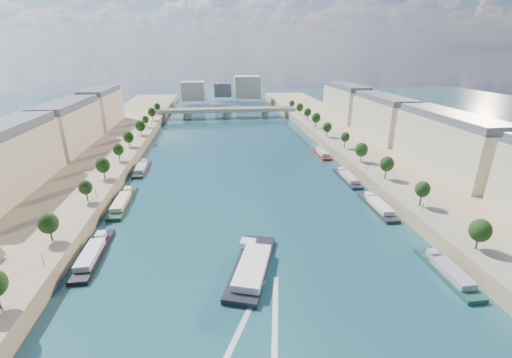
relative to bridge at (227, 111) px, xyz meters
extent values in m
plane|color=#0C2C38|center=(0.00, -138.83, -5.08)|extent=(700.00, 700.00, 0.00)
cube|color=#9E8460|center=(-72.00, -138.83, -2.58)|extent=(44.00, 520.00, 5.00)
cube|color=#9E8460|center=(72.00, -138.83, -2.58)|extent=(44.00, 520.00, 5.00)
cube|color=gray|center=(-57.00, -138.83, -0.03)|extent=(14.00, 520.00, 0.10)
cube|color=gray|center=(57.00, -138.83, -0.03)|extent=(14.00, 520.00, 0.10)
cylinder|color=#382B1E|center=(-55.00, -220.83, 1.83)|extent=(0.50, 0.50, 3.82)
cylinder|color=#382B1E|center=(-55.00, -196.83, 1.83)|extent=(0.50, 0.50, 3.82)
ellipsoid|color=black|center=(-55.00, -196.83, 5.42)|extent=(4.80, 4.80, 5.52)
cylinder|color=#382B1E|center=(-55.00, -172.83, 1.83)|extent=(0.50, 0.50, 3.82)
ellipsoid|color=black|center=(-55.00, -172.83, 5.42)|extent=(4.80, 4.80, 5.52)
cylinder|color=#382B1E|center=(-55.00, -148.83, 1.83)|extent=(0.50, 0.50, 3.82)
ellipsoid|color=black|center=(-55.00, -148.83, 5.42)|extent=(4.80, 4.80, 5.52)
cylinder|color=#382B1E|center=(-55.00, -124.83, 1.83)|extent=(0.50, 0.50, 3.82)
ellipsoid|color=black|center=(-55.00, -124.83, 5.42)|extent=(4.80, 4.80, 5.52)
cylinder|color=#382B1E|center=(-55.00, -100.83, 1.83)|extent=(0.50, 0.50, 3.82)
ellipsoid|color=black|center=(-55.00, -100.83, 5.42)|extent=(4.80, 4.80, 5.52)
cylinder|color=#382B1E|center=(-55.00, -76.83, 1.83)|extent=(0.50, 0.50, 3.82)
ellipsoid|color=black|center=(-55.00, -76.83, 5.42)|extent=(4.80, 4.80, 5.52)
cylinder|color=#382B1E|center=(-55.00, -52.83, 1.83)|extent=(0.50, 0.50, 3.82)
ellipsoid|color=black|center=(-55.00, -52.83, 5.42)|extent=(4.80, 4.80, 5.52)
cylinder|color=#382B1E|center=(-55.00, -28.83, 1.83)|extent=(0.50, 0.50, 3.82)
ellipsoid|color=black|center=(-55.00, -28.83, 5.42)|extent=(4.80, 4.80, 5.52)
cylinder|color=#382B1E|center=(-55.00, -4.83, 1.83)|extent=(0.50, 0.50, 3.82)
ellipsoid|color=black|center=(-55.00, -4.83, 5.42)|extent=(4.80, 4.80, 5.52)
cylinder|color=#382B1E|center=(55.00, -212.83, 1.83)|extent=(0.50, 0.50, 3.82)
ellipsoid|color=black|center=(55.00, -212.83, 5.42)|extent=(4.80, 4.80, 5.52)
cylinder|color=#382B1E|center=(55.00, -188.83, 1.83)|extent=(0.50, 0.50, 3.82)
ellipsoid|color=black|center=(55.00, -188.83, 5.42)|extent=(4.80, 4.80, 5.52)
cylinder|color=#382B1E|center=(55.00, -164.83, 1.83)|extent=(0.50, 0.50, 3.82)
ellipsoid|color=black|center=(55.00, -164.83, 5.42)|extent=(4.80, 4.80, 5.52)
cylinder|color=#382B1E|center=(55.00, -140.83, 1.83)|extent=(0.50, 0.50, 3.82)
ellipsoid|color=black|center=(55.00, -140.83, 5.42)|extent=(4.80, 4.80, 5.52)
cylinder|color=#382B1E|center=(55.00, -116.83, 1.83)|extent=(0.50, 0.50, 3.82)
ellipsoid|color=black|center=(55.00, -116.83, 5.42)|extent=(4.80, 4.80, 5.52)
cylinder|color=#382B1E|center=(55.00, -92.83, 1.83)|extent=(0.50, 0.50, 3.82)
ellipsoid|color=black|center=(55.00, -92.83, 5.42)|extent=(4.80, 4.80, 5.52)
cylinder|color=#382B1E|center=(55.00, -68.83, 1.83)|extent=(0.50, 0.50, 3.82)
ellipsoid|color=black|center=(55.00, -68.83, 5.42)|extent=(4.80, 4.80, 5.52)
cylinder|color=#382B1E|center=(55.00, -44.83, 1.83)|extent=(0.50, 0.50, 3.82)
ellipsoid|color=black|center=(55.00, -44.83, 5.42)|extent=(4.80, 4.80, 5.52)
cylinder|color=#382B1E|center=(55.00, -20.83, 1.83)|extent=(0.50, 0.50, 3.82)
ellipsoid|color=black|center=(55.00, -20.83, 5.42)|extent=(4.80, 4.80, 5.52)
cylinder|color=#382B1E|center=(55.00, 3.17, 1.83)|extent=(0.50, 0.50, 3.82)
ellipsoid|color=black|center=(55.00, 3.17, 5.42)|extent=(4.80, 4.80, 5.52)
cylinder|color=black|center=(-52.50, -208.83, 1.92)|extent=(0.14, 0.14, 4.00)
sphere|color=#FFE5B2|center=(-52.50, -208.83, 4.02)|extent=(0.36, 0.36, 0.36)
cylinder|color=black|center=(-52.50, -168.83, 1.92)|extent=(0.14, 0.14, 4.00)
sphere|color=#FFE5B2|center=(-52.50, -168.83, 4.02)|extent=(0.36, 0.36, 0.36)
cylinder|color=black|center=(-52.50, -128.83, 1.92)|extent=(0.14, 0.14, 4.00)
sphere|color=#FFE5B2|center=(-52.50, -128.83, 4.02)|extent=(0.36, 0.36, 0.36)
cylinder|color=black|center=(-52.50, -88.83, 1.92)|extent=(0.14, 0.14, 4.00)
sphere|color=#FFE5B2|center=(-52.50, -88.83, 4.02)|extent=(0.36, 0.36, 0.36)
cylinder|color=black|center=(-52.50, -48.83, 1.92)|extent=(0.14, 0.14, 4.00)
sphere|color=#FFE5B2|center=(-52.50, -48.83, 4.02)|extent=(0.36, 0.36, 0.36)
cylinder|color=black|center=(52.50, -193.83, 1.92)|extent=(0.14, 0.14, 4.00)
sphere|color=#FFE5B2|center=(52.50, -193.83, 4.02)|extent=(0.36, 0.36, 0.36)
cylinder|color=black|center=(52.50, -153.83, 1.92)|extent=(0.14, 0.14, 4.00)
sphere|color=#FFE5B2|center=(52.50, -153.83, 4.02)|extent=(0.36, 0.36, 0.36)
cylinder|color=black|center=(52.50, -113.83, 1.92)|extent=(0.14, 0.14, 4.00)
sphere|color=#FFE5B2|center=(52.50, -113.83, 4.02)|extent=(0.36, 0.36, 0.36)
cylinder|color=black|center=(52.50, -73.83, 1.92)|extent=(0.14, 0.14, 4.00)
sphere|color=#FFE5B2|center=(52.50, -73.83, 4.02)|extent=(0.36, 0.36, 0.36)
cylinder|color=black|center=(52.50, -33.83, 1.92)|extent=(0.14, 0.14, 4.00)
sphere|color=#FFE5B2|center=(52.50, -33.83, 4.02)|extent=(0.36, 0.36, 0.36)
cube|color=#C3B596|center=(-85.00, -155.83, 9.92)|extent=(16.00, 52.00, 20.00)
cube|color=#474C54|center=(-85.00, -155.83, 21.52)|extent=(14.72, 50.44, 3.20)
cube|color=#C3B596|center=(-85.00, -97.83, 9.92)|extent=(16.00, 52.00, 20.00)
cube|color=#474C54|center=(-85.00, -97.83, 21.52)|extent=(14.72, 50.44, 3.20)
cube|color=#C3B596|center=(-85.00, -39.83, 9.92)|extent=(16.00, 52.00, 20.00)
cube|color=#474C54|center=(-85.00, -39.83, 21.52)|extent=(14.72, 50.44, 3.20)
cube|color=#C3B596|center=(85.00, -155.83, 9.92)|extent=(16.00, 52.00, 20.00)
cube|color=#474C54|center=(85.00, -155.83, 21.52)|extent=(14.72, 50.44, 3.20)
cube|color=#C3B596|center=(85.00, -97.83, 9.92)|extent=(16.00, 52.00, 20.00)
cube|color=#474C54|center=(85.00, -97.83, 21.52)|extent=(14.72, 50.44, 3.20)
cube|color=#C3B596|center=(85.00, -39.83, 9.92)|extent=(16.00, 52.00, 20.00)
cube|color=#474C54|center=(85.00, -39.83, 21.52)|extent=(14.72, 50.44, 3.20)
cube|color=#C3B596|center=(-30.00, 71.17, 8.92)|extent=(22.00, 18.00, 18.00)
cube|color=#C3B596|center=(25.00, 81.17, 10.92)|extent=(26.00, 20.00, 22.00)
cube|color=#474C54|center=(0.00, 96.17, 6.92)|extent=(18.00, 16.00, 14.00)
cube|color=#C1B79E|center=(0.00, 0.00, 1.12)|extent=(112.00, 11.00, 2.20)
cube|color=#C1B79E|center=(0.00, -5.00, 2.62)|extent=(112.00, 0.80, 0.90)
cube|color=#C1B79E|center=(0.00, 5.00, 2.62)|extent=(112.00, 0.80, 0.90)
cylinder|color=#C1B79E|center=(-32.00, 0.00, -2.58)|extent=(6.40, 6.40, 5.00)
cylinder|color=#C1B79E|center=(0.00, 0.00, -2.58)|extent=(6.40, 6.40, 5.00)
cylinder|color=#C1B79E|center=(32.00, 0.00, -2.58)|extent=(6.40, 6.40, 5.00)
cube|color=#C1B79E|center=(-52.00, 0.00, -2.58)|extent=(6.00, 12.00, 5.00)
cube|color=#C1B79E|center=(52.00, 0.00, -2.58)|extent=(6.00, 12.00, 5.00)
cube|color=black|center=(-3.09, -208.95, -4.66)|extent=(16.60, 29.83, 2.05)
cube|color=silver|center=(-3.09, -211.25, -2.71)|extent=(12.12, 19.82, 1.85)
cube|color=silver|center=(-3.09, -200.34, -2.73)|extent=(4.96, 4.53, 1.80)
cube|color=silver|center=(-6.29, -225.95, -5.06)|extent=(12.01, 24.10, 0.04)
cube|color=silver|center=(0.11, -225.95, -5.06)|extent=(6.07, 25.76, 0.04)
cube|color=black|center=(-45.50, -197.82, -4.78)|extent=(5.00, 25.68, 1.80)
cube|color=silver|center=(-45.50, -199.88, -3.08)|extent=(4.10, 14.12, 1.60)
cube|color=silver|center=(-45.50, -190.12, -2.98)|extent=(2.50, 3.08, 1.80)
cube|color=#153622|center=(-45.50, -163.62, -4.78)|extent=(5.00, 28.32, 1.80)
cube|color=beige|center=(-45.50, -165.89, -3.08)|extent=(4.10, 15.57, 1.60)
cube|color=beige|center=(-45.50, -155.13, -2.98)|extent=(2.50, 3.40, 1.80)
cube|color=#2A2A2D|center=(-45.50, -126.18, -4.78)|extent=(5.00, 23.62, 1.80)
cube|color=#999AA1|center=(-45.50, -128.07, -3.08)|extent=(4.10, 12.99, 1.60)
cube|color=#999AA1|center=(-45.50, -119.09, -2.98)|extent=(2.50, 2.83, 1.80)
cube|color=#1A4137|center=(45.50, -217.68, -4.78)|extent=(5.00, 21.62, 1.80)
cube|color=gray|center=(45.50, -219.41, -3.08)|extent=(4.10, 11.89, 1.60)
cube|color=gray|center=(45.50, -211.19, -2.98)|extent=(2.50, 2.59, 1.80)
cube|color=#272629|center=(45.50, -178.90, -4.78)|extent=(5.00, 23.60, 1.80)
cube|color=silver|center=(45.50, -180.79, -3.08)|extent=(4.10, 12.98, 1.60)
cube|color=silver|center=(45.50, -171.82, -2.98)|extent=(2.50, 2.83, 1.80)
cube|color=#1B223B|center=(45.50, -150.12, -4.78)|extent=(5.00, 23.83, 1.80)
cube|color=#C1AE91|center=(45.50, -152.03, -3.08)|extent=(4.10, 13.11, 1.60)
cube|color=#C1AE91|center=(45.50, -142.97, -2.98)|extent=(2.50, 2.86, 1.80)
cube|color=maroon|center=(45.50, -113.18, -4.78)|extent=(5.00, 20.37, 1.80)
cube|color=silver|center=(45.50, -114.81, -3.08)|extent=(4.10, 11.21, 1.60)
cube|color=silver|center=(45.50, -107.06, -2.98)|extent=(2.50, 2.44, 1.80)
camera|label=1|loc=(-11.16, -282.95, 48.32)|focal=24.00mm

